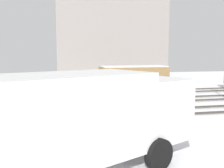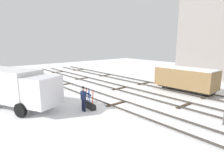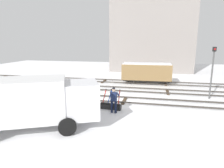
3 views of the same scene
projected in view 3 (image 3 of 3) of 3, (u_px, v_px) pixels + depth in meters
ground_plane at (124, 101)px, 15.26m from camera, size 60.00×60.00×0.00m
track_main_line at (124, 100)px, 15.24m from camera, size 44.00×1.94×0.18m
track_siding_near at (130, 89)px, 18.59m from camera, size 44.00×1.94×0.18m
track_siding_far at (134, 82)px, 22.13m from camera, size 44.00×1.94×0.18m
switch_lever_frame at (110, 106)px, 13.38m from camera, size 1.55×0.54×1.45m
rail_worker at (114, 98)px, 12.54m from camera, size 0.59×0.65×1.73m
delivery_truck at (36, 100)px, 10.05m from camera, size 6.61×4.57×2.73m
signal_post at (212, 68)px, 15.36m from camera, size 0.24×0.32×4.20m
apartment_building at (152, 32)px, 30.46m from camera, size 12.82×5.30×12.39m
freight_car_back_track at (146, 72)px, 21.59m from camera, size 5.39×2.28×2.26m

